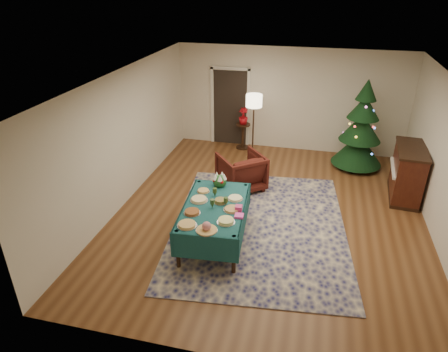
% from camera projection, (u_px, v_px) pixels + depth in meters
% --- Properties ---
extents(room_shell, '(7.00, 7.00, 7.00)m').
position_uv_depth(room_shell, '(273.00, 152.00, 7.41)').
color(room_shell, '#593319').
rests_on(room_shell, ground).
extents(doorway, '(1.08, 0.04, 2.16)m').
position_uv_depth(doorway, '(230.00, 106.00, 10.88)').
color(doorway, black).
rests_on(doorway, ground).
extents(rug, '(3.63, 4.52, 0.02)m').
position_uv_depth(rug, '(259.00, 226.00, 7.61)').
color(rug, '#131449').
rests_on(rug, ground).
extents(buffet_table, '(1.24, 1.94, 0.72)m').
position_uv_depth(buffet_table, '(215.00, 213.00, 6.96)').
color(buffet_table, black).
rests_on(buffet_table, ground).
extents(platter_0, '(0.32, 0.32, 0.05)m').
position_uv_depth(platter_0, '(187.00, 225.00, 6.33)').
color(platter_0, silver).
rests_on(platter_0, buffet_table).
extents(platter_1, '(0.34, 0.34, 0.16)m').
position_uv_depth(platter_1, '(207.00, 227.00, 6.20)').
color(platter_1, silver).
rests_on(platter_1, buffet_table).
extents(platter_2, '(0.30, 0.30, 0.06)m').
position_uv_depth(platter_2, '(226.00, 221.00, 6.42)').
color(platter_2, silver).
rests_on(platter_2, buffet_table).
extents(platter_3, '(0.29, 0.29, 0.05)m').
position_uv_depth(platter_3, '(192.00, 212.00, 6.66)').
color(platter_3, silver).
rests_on(platter_3, buffet_table).
extents(platter_4, '(0.30, 0.30, 0.04)m').
position_uv_depth(platter_4, '(232.00, 209.00, 6.75)').
color(platter_4, silver).
rests_on(platter_4, buffet_table).
extents(platter_5, '(0.32, 0.32, 0.05)m').
position_uv_depth(platter_5, '(199.00, 200.00, 7.03)').
color(platter_5, silver).
rests_on(platter_5, buffet_table).
extents(platter_6, '(0.23, 0.23, 0.07)m').
position_uv_depth(platter_6, '(220.00, 201.00, 6.97)').
color(platter_6, silver).
rests_on(platter_6, buffet_table).
extents(platter_7, '(0.28, 0.28, 0.04)m').
position_uv_depth(platter_7, '(235.00, 198.00, 7.08)').
color(platter_7, silver).
rests_on(platter_7, buffet_table).
extents(platter_8, '(0.24, 0.24, 0.04)m').
position_uv_depth(platter_8, '(203.00, 191.00, 7.33)').
color(platter_8, silver).
rests_on(platter_8, buffet_table).
extents(goblet_0, '(0.08, 0.08, 0.17)m').
position_uv_depth(goblet_0, '(215.00, 192.00, 7.14)').
color(goblet_0, '#2D471E').
rests_on(goblet_0, buffet_table).
extents(goblet_1, '(0.08, 0.08, 0.17)m').
position_uv_depth(goblet_1, '(226.00, 201.00, 6.85)').
color(goblet_1, '#2D471E').
rests_on(goblet_1, buffet_table).
extents(goblet_2, '(0.08, 0.08, 0.17)m').
position_uv_depth(goblet_2, '(212.00, 203.00, 6.79)').
color(goblet_2, '#2D471E').
rests_on(goblet_2, buffet_table).
extents(napkin_stack, '(0.16, 0.16, 0.04)m').
position_uv_depth(napkin_stack, '(239.00, 216.00, 6.57)').
color(napkin_stack, '#F945B3').
rests_on(napkin_stack, buffet_table).
extents(gift_box, '(0.12, 0.12, 0.10)m').
position_uv_depth(gift_box, '(239.00, 208.00, 6.72)').
color(gift_box, '#D23A7F').
rests_on(gift_box, buffet_table).
extents(centerpiece, '(0.26, 0.26, 0.30)m').
position_uv_depth(centerpiece, '(220.00, 180.00, 7.48)').
color(centerpiece, '#1E4C1E').
rests_on(centerpiece, buffet_table).
extents(armchair, '(1.21, 1.20, 0.91)m').
position_uv_depth(armchair, '(241.00, 170.00, 8.76)').
color(armchair, '#3E130D').
rests_on(armchair, ground).
extents(floor_lamp, '(0.40, 0.40, 1.67)m').
position_uv_depth(floor_lamp, '(254.00, 105.00, 9.86)').
color(floor_lamp, '#A57F3F').
rests_on(floor_lamp, ground).
extents(side_table, '(0.39, 0.39, 0.70)m').
position_uv_depth(side_table, '(243.00, 137.00, 10.89)').
color(side_table, black).
rests_on(side_table, ground).
extents(potted_plant, '(0.25, 0.45, 0.25)m').
position_uv_depth(potted_plant, '(243.00, 120.00, 10.67)').
color(potted_plant, '#A40B13').
rests_on(potted_plant, side_table).
extents(christmas_tree, '(1.49, 1.49, 2.19)m').
position_uv_depth(christmas_tree, '(361.00, 129.00, 9.53)').
color(christmas_tree, black).
rests_on(christmas_tree, ground).
extents(piano, '(0.71, 1.35, 1.13)m').
position_uv_depth(piano, '(407.00, 173.00, 8.40)').
color(piano, black).
rests_on(piano, ground).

